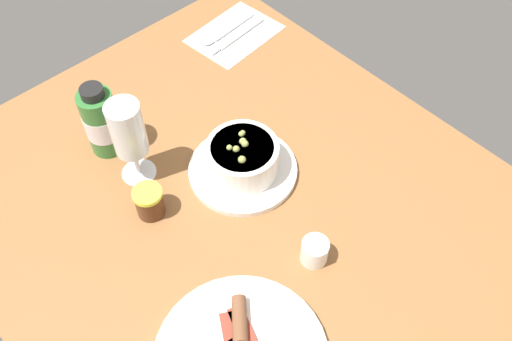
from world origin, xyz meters
TOP-DOWN VIEW (x-y plane):
  - ground_plane at (0.00, 0.00)cm, footprint 110.00×84.00cm
  - porridge_bowl at (9.66, -4.89)cm, footprint 19.58×19.58cm
  - cutlery_setting at (39.77, -28.90)cm, footprint 15.81×20.37cm
  - creamer_jug at (-11.28, -1.59)cm, footprint 5.33×4.41cm
  - wine_glass at (22.26, 9.05)cm, footprint 6.25×6.25cm
  - jam_jar at (13.97, 12.33)cm, footprint 5.05×5.05cm
  - sauce_bottle_green at (31.23, 9.52)cm, footprint 6.31×6.31cm

SIDE VIEW (x-z plane):
  - ground_plane at x=0.00cm, z-range -3.00..0.00cm
  - cutlery_setting at x=39.77cm, z-range -0.21..0.69cm
  - creamer_jug at x=-11.28cm, z-range -0.22..4.97cm
  - jam_jar at x=13.97cm, z-range 0.03..5.83cm
  - porridge_bowl at x=9.66cm, z-range -0.52..7.42cm
  - sauce_bottle_green at x=31.23cm, z-range -0.67..14.37cm
  - wine_glass at x=22.26cm, z-range 2.54..19.68cm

